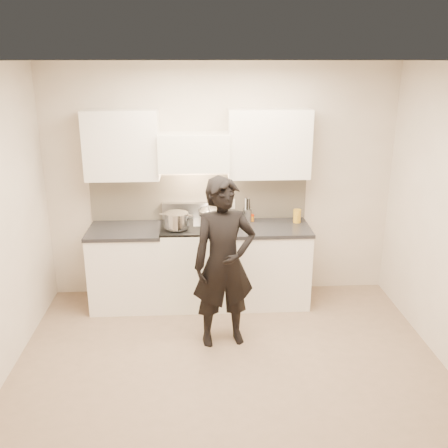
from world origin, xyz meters
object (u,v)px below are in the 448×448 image
at_px(stove, 196,264).
at_px(person, 224,263).
at_px(counter_right, 268,264).
at_px(wok, 213,213).
at_px(utensil_crock, 247,214).

xyz_separation_m(stove, person, (0.28, -0.87, 0.37)).
bearing_deg(stove, counter_right, 0.00).
bearing_deg(wok, stove, -149.99).
distance_m(counter_right, wok, 0.87).
xyz_separation_m(counter_right, person, (-0.55, -0.87, 0.38)).
xyz_separation_m(stove, utensil_crock, (0.60, 0.19, 0.53)).
distance_m(utensil_crock, person, 1.12).
distance_m(stove, counter_right, 0.83).
xyz_separation_m(utensil_crock, person, (-0.33, -1.06, -0.16)).
bearing_deg(counter_right, wok, 169.64).
height_order(stove, wok, wok).
xyz_separation_m(counter_right, utensil_crock, (-0.23, 0.19, 0.54)).
bearing_deg(utensil_crock, stove, -162.59).
bearing_deg(person, wok, 84.30).
bearing_deg(utensil_crock, wok, -169.62).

